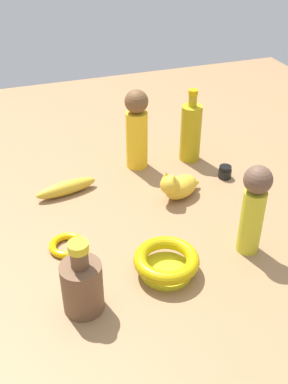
{
  "coord_description": "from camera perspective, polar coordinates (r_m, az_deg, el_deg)",
  "views": [
    {
      "loc": [
        -0.88,
        0.31,
        0.7
      ],
      "look_at": [
        0.0,
        0.0,
        0.07
      ],
      "focal_mm": 42.87,
      "sensor_mm": 36.0,
      "label": 1
    }
  ],
  "objects": [
    {
      "name": "person_figure_child",
      "position": [
        1.02,
        13.48,
        -1.83
      ],
      "size": [
        0.07,
        0.07,
        0.22
      ],
      "color": "gold",
      "rests_on": "ground"
    },
    {
      "name": "bangle",
      "position": [
        1.07,
        -9.55,
        -6.55
      ],
      "size": [
        0.08,
        0.08,
        0.02
      ],
      "primitive_type": "torus",
      "color": "#E5A907",
      "rests_on": "ground"
    },
    {
      "name": "banana",
      "position": [
        1.25,
        -9.65,
        0.5
      ],
      "size": [
        0.07,
        0.17,
        0.04
      ],
      "primitive_type": "ellipsoid",
      "rotation": [
        0.0,
        0.0,
        4.9
      ],
      "color": "gold",
      "rests_on": "ground"
    },
    {
      "name": "bottle_tall",
      "position": [
        1.37,
        5.84,
        7.47
      ],
      "size": [
        0.06,
        0.06,
        0.22
      ],
      "color": "#B49B16",
      "rests_on": "ground"
    },
    {
      "name": "person_figure_adult",
      "position": [
        1.31,
        -0.91,
        7.88
      ],
      "size": [
        0.08,
        0.08,
        0.24
      ],
      "color": "yellow",
      "rests_on": "ground"
    },
    {
      "name": "cat_figurine",
      "position": [
        1.21,
        4.29,
        0.75
      ],
      "size": [
        0.1,
        0.13,
        0.09
      ],
      "color": "gold",
      "rests_on": "ground"
    },
    {
      "name": "bottle_short",
      "position": [
        0.9,
        -7.71,
        -11.32
      ],
      "size": [
        0.08,
        0.08,
        0.16
      ],
      "color": "brown",
      "rests_on": "ground"
    },
    {
      "name": "nail_polish_jar",
      "position": [
        1.32,
        10.04,
        2.48
      ],
      "size": [
        0.04,
        0.04,
        0.04
      ],
      "color": "black",
      "rests_on": "ground"
    },
    {
      "name": "bowl",
      "position": [
        0.98,
        2.79,
        -8.66
      ],
      "size": [
        0.14,
        0.14,
        0.05
      ],
      "color": "yellow",
      "rests_on": "ground"
    },
    {
      "name": "ground",
      "position": [
        1.17,
        0.0,
        -2.74
      ],
      "size": [
        2.0,
        2.0,
        0.0
      ],
      "primitive_type": "plane",
      "color": "#936D47"
    }
  ]
}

